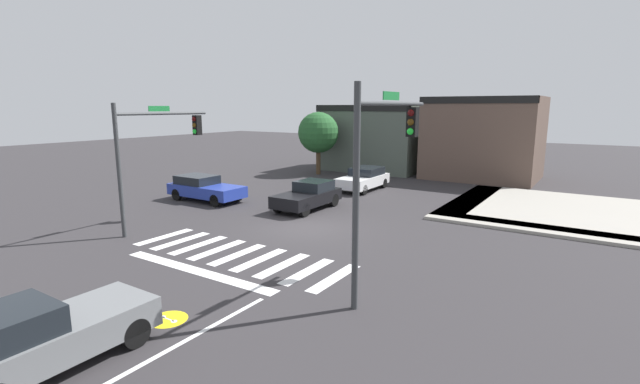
{
  "coord_description": "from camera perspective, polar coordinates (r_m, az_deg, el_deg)",
  "views": [
    {
      "loc": [
        11.21,
        -16.11,
        5.45
      ],
      "look_at": [
        0.55,
        0.31,
        1.67
      ],
      "focal_mm": 24.87,
      "sensor_mm": 36.0,
      "label": 1
    }
  ],
  "objects": [
    {
      "name": "car_white",
      "position": [
        29.58,
        5.64,
        1.73
      ],
      "size": [
        1.92,
        4.34,
        1.45
      ],
      "rotation": [
        0.0,
        0.0,
        -1.57
      ],
      "color": "white",
      "rests_on": "ground_plane"
    },
    {
      "name": "crosswalk_near",
      "position": [
        17.03,
        -10.53,
        -7.91
      ],
      "size": [
        8.91,
        2.77,
        0.01
      ],
      "color": "silver",
      "rests_on": "ground_plane"
    },
    {
      "name": "roadside_tree",
      "position": [
        36.04,
        -0.22,
        7.63
      ],
      "size": [
        3.29,
        3.29,
        5.04
      ],
      "color": "#4C3823",
      "rests_on": "ground_plane"
    },
    {
      "name": "traffic_signal_southeast",
      "position": [
        12.91,
        8.17,
        4.92
      ],
      "size": [
        0.32,
        4.66,
        6.07
      ],
      "rotation": [
        0.0,
        0.0,
        1.57
      ],
      "color": "#383A3D",
      "rests_on": "ground_plane"
    },
    {
      "name": "curb_corner_northeast",
      "position": [
        26.23,
        26.31,
        -2.05
      ],
      "size": [
        10.0,
        10.6,
        0.15
      ],
      "color": "#9E998E",
      "rests_on": "ground_plane"
    },
    {
      "name": "ground_plane",
      "position": [
        20.37,
        -1.78,
        -4.6
      ],
      "size": [
        120.0,
        120.0,
        0.0
      ],
      "primitive_type": "plane",
      "color": "#302D30"
    },
    {
      "name": "lane_markings",
      "position": [
        12.18,
        -32.54,
        -17.45
      ],
      "size": [
        6.8,
        20.25,
        0.01
      ],
      "color": "white",
      "rests_on": "ground_plane"
    },
    {
      "name": "car_black",
      "position": [
        23.91,
        -1.5,
        -0.43
      ],
      "size": [
        1.9,
        4.2,
        1.47
      ],
      "rotation": [
        0.0,
        0.0,
        -1.57
      ],
      "color": "black",
      "rests_on": "ground_plane"
    },
    {
      "name": "traffic_signal_southwest",
      "position": [
        21.09,
        -20.33,
        5.93
      ],
      "size": [
        0.32,
        4.92,
        5.6
      ],
      "rotation": [
        0.0,
        0.0,
        1.57
      ],
      "color": "#383A3D",
      "rests_on": "ground_plane"
    },
    {
      "name": "storefront_row",
      "position": [
        37.43,
        13.86,
        6.8
      ],
      "size": [
        17.18,
        6.58,
        6.17
      ],
      "color": "#4C564C",
      "rests_on": "ground_plane"
    },
    {
      "name": "car_gray",
      "position": [
        11.21,
        -32.32,
        -15.45
      ],
      "size": [
        1.73,
        4.25,
        1.58
      ],
      "rotation": [
        0.0,
        0.0,
        1.57
      ],
      "color": "slate",
      "rests_on": "ground_plane"
    },
    {
      "name": "bike_detector_marking",
      "position": [
        12.63,
        -18.93,
        -15.23
      ],
      "size": [
        1.0,
        1.0,
        0.01
      ],
      "color": "yellow",
      "rests_on": "ground_plane"
    },
    {
      "name": "car_blue",
      "position": [
        26.9,
        -14.65,
        0.51
      ],
      "size": [
        4.69,
        1.95,
        1.45
      ],
      "color": "#23389E",
      "rests_on": "ground_plane"
    }
  ]
}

